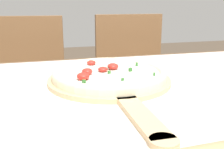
% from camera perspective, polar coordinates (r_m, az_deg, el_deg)
% --- Properties ---
extents(dining_table, '(1.35, 0.95, 0.75)m').
position_cam_1_polar(dining_table, '(0.71, 3.70, -12.74)').
color(dining_table, brown).
rests_on(dining_table, ground_plane).
extents(towel_cloth, '(1.27, 0.87, 0.00)m').
position_cam_1_polar(towel_cloth, '(0.67, 3.86, -4.69)').
color(towel_cloth, silver).
rests_on(towel_cloth, dining_table).
extents(pizza_peel, '(0.34, 0.55, 0.01)m').
position_cam_1_polar(pizza_peel, '(0.75, -0.08, -1.68)').
color(pizza_peel, '#D6B784').
rests_on(pizza_peel, towel_cloth).
extents(pizza, '(0.31, 0.31, 0.04)m').
position_cam_1_polar(pizza, '(0.77, -0.61, 0.22)').
color(pizza, beige).
rests_on(pizza, pizza_peel).
extents(chair_left, '(0.44, 0.44, 0.89)m').
position_cam_1_polar(chair_left, '(1.50, -16.77, -3.37)').
color(chair_left, brown).
rests_on(chair_left, ground_plane).
extents(chair_right, '(0.42, 0.42, 0.89)m').
position_cam_1_polar(chair_right, '(1.58, 4.10, -1.80)').
color(chair_right, brown).
rests_on(chair_right, ground_plane).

